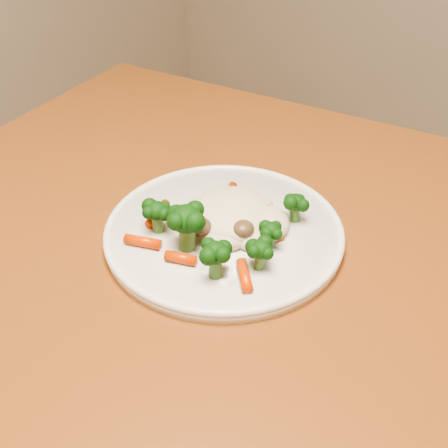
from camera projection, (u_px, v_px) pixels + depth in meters
name	position (u px, v px, depth m)	size (l,w,h in m)	color
dining_table	(310.00, 331.00, 0.69)	(1.25, 0.93, 0.75)	brown
plate	(224.00, 233.00, 0.67)	(0.28, 0.28, 0.01)	white
meal	(224.00, 219.00, 0.64)	(0.18, 0.18, 0.05)	beige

